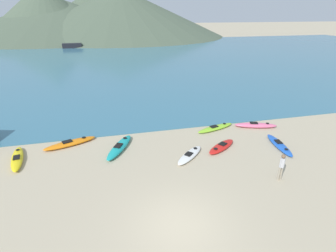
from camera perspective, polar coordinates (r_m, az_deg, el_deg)
The scene contains 16 objects.
ground_plane at distance 11.64m, azimuth 2.43°, elevation -20.83°, with size 400.00×400.00×0.00m, color tan.
bay_water at distance 52.99m, azimuth -11.38°, elevation 14.42°, with size 160.00×70.00×0.06m, color teal.
far_hill_left at distance 104.60m, azimuth -25.22°, elevation 21.81°, with size 41.91×41.91×16.92m, color #4C5B47.
far_hill_midleft at distance 107.44m, azimuth -22.39°, elevation 21.03°, with size 75.99×75.99×12.45m, color #4C5B47.
far_hill_midright at distance 113.27m, azimuth -16.36°, elevation 22.61°, with size 48.59×48.59×15.45m, color #4C5B47.
far_hill_right at distance 102.48m, azimuth -10.43°, elevation 23.22°, with size 73.22×73.22×15.90m, color #4C5B47.
kayak_on_sand_0 at distance 16.11m, azimuth 4.75°, elevation -6.32°, with size 2.41×2.36×0.30m.
kayak_on_sand_1 at distance 18.02m, azimuth -29.98°, elevation -6.17°, with size 1.18×3.19×0.35m.
kayak_on_sand_2 at distance 17.13m, azimuth -10.51°, elevation -4.50°, with size 2.24×3.42×0.41m.
kayak_on_sand_3 at distance 18.70m, azimuth 23.04°, elevation -3.77°, with size 1.05×3.18×0.31m.
kayak_on_sand_4 at distance 17.37m, azimuth 11.57°, elevation -4.38°, with size 2.60×2.11×0.30m.
kayak_on_sand_5 at distance 18.54m, azimuth -20.54°, elevation -3.51°, with size 3.42×1.89×0.35m.
kayak_on_sand_6 at distance 20.00m, azimuth 10.28°, elevation -0.38°, with size 3.31×1.65×0.30m.
kayak_on_sand_7 at distance 21.08m, azimuth 18.53°, elevation 0.16°, with size 3.22×1.58×0.40m.
person_near_foreground at distance 14.86m, azimuth 23.52°, elevation -7.89°, with size 0.31×0.27×1.51m.
moored_boat_0 at distance 69.82m, azimuth -20.15°, elevation 16.11°, with size 4.40×1.26×1.09m.
Camera 1 is at (-2.43, -7.94, 8.16)m, focal length 28.00 mm.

